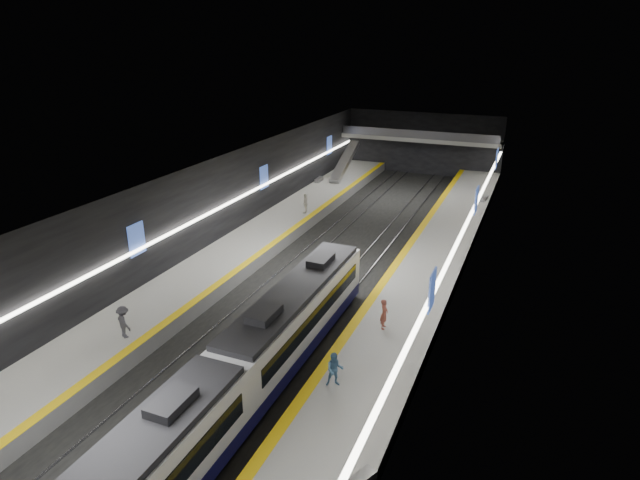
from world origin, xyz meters
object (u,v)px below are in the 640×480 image
at_px(train, 227,389).
at_px(bench_right_far, 484,199).
at_px(passenger_right_b, 335,370).
at_px(bench_left_far, 319,180).
at_px(escalator, 345,161).
at_px(passenger_right_a, 384,314).
at_px(passenger_left_a, 305,203).
at_px(passenger_left_b, 124,322).

relative_size(train, bench_right_far, 18.91).
relative_size(bench_right_far, passenger_right_b, 0.88).
bearing_deg(bench_right_far, bench_left_far, -172.67).
bearing_deg(passenger_right_b, escalator, 84.72).
xyz_separation_m(train, bench_left_far, (-12.00, 39.58, -0.98)).
height_order(passenger_right_a, passenger_left_a, passenger_left_a).
distance_m(escalator, passenger_left_a, 14.95).
xyz_separation_m(escalator, passenger_left_b, (1.12, -39.70, -0.93)).
xyz_separation_m(train, passenger_left_a, (-8.61, 28.09, -0.22)).
bearing_deg(passenger_right_a, bench_left_far, 23.86).
xyz_separation_m(bench_right_far, passenger_right_b, (-3.11, -35.53, 0.71)).
height_order(escalator, bench_right_far, escalator).
distance_m(bench_right_far, passenger_right_b, 35.67).
bearing_deg(bench_left_far, passenger_right_b, -69.16).
xyz_separation_m(train, passenger_right_a, (4.59, 9.94, -0.26)).
relative_size(escalator, passenger_right_b, 4.43).
bearing_deg(escalator, passenger_right_b, -70.52).
bearing_deg(bench_left_far, passenger_left_a, -76.57).
bearing_deg(bench_right_far, passenger_right_a, -86.21).
bearing_deg(bench_left_far, train, -76.16).
distance_m(bench_left_far, bench_right_far, 19.00).
height_order(bench_right_far, passenger_left_b, passenger_left_b).
bearing_deg(escalator, train, -76.89).
bearing_deg(passenger_right_b, passenger_left_a, 92.34).
height_order(escalator, passenger_left_b, escalator).
xyz_separation_m(escalator, bench_right_far, (17.00, -3.76, -1.71)).
xyz_separation_m(passenger_right_a, passenger_right_b, (-0.69, -6.28, -0.03)).
relative_size(passenger_right_b, passenger_left_b, 0.93).
bearing_deg(passenger_left_a, bench_right_far, 113.11).
distance_m(bench_right_far, passenger_right_a, 29.36).
bearing_deg(train, passenger_right_a, 65.23).
bearing_deg(passenger_left_a, passenger_left_b, -12.93).
xyz_separation_m(bench_left_far, passenger_left_a, (3.39, -11.49, 0.76)).
bearing_deg(passenger_right_a, passenger_left_a, 30.64).
xyz_separation_m(bench_left_far, passenger_right_b, (15.89, -35.92, 0.69)).
distance_m(passenger_right_b, passenger_left_b, 12.78).
bearing_deg(escalator, bench_left_far, -120.70).
relative_size(bench_left_far, passenger_left_a, 0.90).
xyz_separation_m(passenger_right_b, passenger_left_b, (-12.78, -0.41, 0.07)).
bearing_deg(passenger_left_a, passenger_right_a, 23.72).
distance_m(escalator, bench_left_far, 4.26).
bearing_deg(passenger_right_a, bench_right_far, -10.09).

